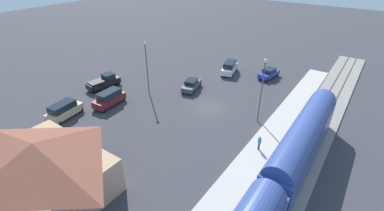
{
  "coord_description": "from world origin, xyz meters",
  "views": [
    {
      "loc": [
        -17.57,
        29.43,
        19.77
      ],
      "look_at": [
        1.33,
        2.22,
        1.0
      ],
      "focal_mm": 25.58,
      "sensor_mm": 36.0,
      "label": 1
    }
  ],
  "objects_px": {
    "suv_tan": "(64,110)",
    "light_pole_lot_center": "(147,62)",
    "sedan_charcoal": "(191,85)",
    "light_pole_near_platform": "(262,84)",
    "pedestrian_on_platform": "(259,142)",
    "station_building": "(41,168)",
    "suv_maroon": "(109,98)",
    "pickup_black": "(104,82)",
    "suv_white": "(230,67)",
    "sedan_blue": "(269,73)"
  },
  "relations": [
    {
      "from": "sedan_charcoal",
      "to": "station_building",
      "type": "bearing_deg",
      "value": 93.23
    },
    {
      "from": "pedestrian_on_platform",
      "to": "light_pole_near_platform",
      "type": "bearing_deg",
      "value": -66.21
    },
    {
      "from": "pickup_black",
      "to": "light_pole_near_platform",
      "type": "height_order",
      "value": "light_pole_near_platform"
    },
    {
      "from": "pedestrian_on_platform",
      "to": "suv_white",
      "type": "relative_size",
      "value": 0.33
    },
    {
      "from": "suv_white",
      "to": "light_pole_lot_center",
      "type": "xyz_separation_m",
      "value": [
        6.56,
        14.61,
        4.06
      ]
    },
    {
      "from": "pedestrian_on_platform",
      "to": "sedan_blue",
      "type": "height_order",
      "value": "pedestrian_on_platform"
    },
    {
      "from": "suv_tan",
      "to": "light_pole_lot_center",
      "type": "distance_m",
      "value": 13.3
    },
    {
      "from": "pedestrian_on_platform",
      "to": "suv_maroon",
      "type": "height_order",
      "value": "suv_maroon"
    },
    {
      "from": "pedestrian_on_platform",
      "to": "suv_maroon",
      "type": "relative_size",
      "value": 0.34
    },
    {
      "from": "pickup_black",
      "to": "light_pole_near_platform",
      "type": "bearing_deg",
      "value": -169.11
    },
    {
      "from": "light_pole_near_platform",
      "to": "pedestrian_on_platform",
      "type": "bearing_deg",
      "value": 113.79
    },
    {
      "from": "suv_maroon",
      "to": "light_pole_near_platform",
      "type": "distance_m",
      "value": 21.63
    },
    {
      "from": "sedan_charcoal",
      "to": "sedan_blue",
      "type": "xyz_separation_m",
      "value": [
        -8.57,
        -11.77,
        0.0
      ]
    },
    {
      "from": "pedestrian_on_platform",
      "to": "suv_maroon",
      "type": "xyz_separation_m",
      "value": [
        22.13,
        2.39,
        -0.13
      ]
    },
    {
      "from": "pedestrian_on_platform",
      "to": "light_pole_near_platform",
      "type": "height_order",
      "value": "light_pole_near_platform"
    },
    {
      "from": "suv_maroon",
      "to": "pickup_black",
      "type": "xyz_separation_m",
      "value": [
        5.43,
        -3.53,
        -0.12
      ]
    },
    {
      "from": "sedan_charcoal",
      "to": "pickup_black",
      "type": "bearing_deg",
      "value": 31.47
    },
    {
      "from": "station_building",
      "to": "pedestrian_on_platform",
      "type": "bearing_deg",
      "value": -129.3
    },
    {
      "from": "sedan_charcoal",
      "to": "light_pole_near_platform",
      "type": "relative_size",
      "value": 0.55
    },
    {
      "from": "pickup_black",
      "to": "light_pole_lot_center",
      "type": "distance_m",
      "value": 9.0
    },
    {
      "from": "sedan_blue",
      "to": "light_pole_lot_center",
      "type": "height_order",
      "value": "light_pole_lot_center"
    },
    {
      "from": "suv_maroon",
      "to": "light_pole_near_platform",
      "type": "relative_size",
      "value": 0.58
    },
    {
      "from": "light_pole_lot_center",
      "to": "sedan_charcoal",
      "type": "bearing_deg",
      "value": -133.56
    },
    {
      "from": "suv_tan",
      "to": "sedan_blue",
      "type": "xyz_separation_m",
      "value": [
        -17.71,
        -28.63,
        -0.27
      ]
    },
    {
      "from": "station_building",
      "to": "sedan_blue",
      "type": "relative_size",
      "value": 2.58
    },
    {
      "from": "light_pole_near_platform",
      "to": "light_pole_lot_center",
      "type": "height_order",
      "value": "light_pole_near_platform"
    },
    {
      "from": "station_building",
      "to": "light_pole_near_platform",
      "type": "relative_size",
      "value": 1.42
    },
    {
      "from": "sedan_charcoal",
      "to": "light_pole_near_platform",
      "type": "bearing_deg",
      "value": 167.81
    },
    {
      "from": "pedestrian_on_platform",
      "to": "light_pole_lot_center",
      "type": "xyz_separation_m",
      "value": [
        20.0,
        -3.68,
        3.92
      ]
    },
    {
      "from": "station_building",
      "to": "sedan_blue",
      "type": "xyz_separation_m",
      "value": [
        -7.13,
        -37.32,
        -2.07
      ]
    },
    {
      "from": "suv_white",
      "to": "light_pole_near_platform",
      "type": "xyz_separation_m",
      "value": [
        -10.82,
        12.36,
        4.23
      ]
    },
    {
      "from": "station_building",
      "to": "light_pole_near_platform",
      "type": "xyz_separation_m",
      "value": [
        -11.2,
        -22.81,
        2.43
      ]
    },
    {
      "from": "light_pole_near_platform",
      "to": "suv_tan",
      "type": "bearing_deg",
      "value": 32.97
    },
    {
      "from": "suv_tan",
      "to": "suv_maroon",
      "type": "bearing_deg",
      "value": -111.4
    },
    {
      "from": "station_building",
      "to": "light_pole_lot_center",
      "type": "xyz_separation_m",
      "value": [
        6.18,
        -20.56,
        2.25
      ]
    },
    {
      "from": "pickup_black",
      "to": "sedan_blue",
      "type": "height_order",
      "value": "pickup_black"
    },
    {
      "from": "sedan_charcoal",
      "to": "suv_maroon",
      "type": "bearing_deg",
      "value": 58.14
    },
    {
      "from": "suv_maroon",
      "to": "pickup_black",
      "type": "bearing_deg",
      "value": -33.0
    },
    {
      "from": "sedan_blue",
      "to": "light_pole_lot_center",
      "type": "distance_m",
      "value": 21.83
    },
    {
      "from": "pedestrian_on_platform",
      "to": "sedan_charcoal",
      "type": "relative_size",
      "value": 0.36
    },
    {
      "from": "station_building",
      "to": "pickup_black",
      "type": "distance_m",
      "value": 22.74
    },
    {
      "from": "suv_tan",
      "to": "light_pole_near_platform",
      "type": "height_order",
      "value": "light_pole_near_platform"
    },
    {
      "from": "station_building",
      "to": "light_pole_lot_center",
      "type": "bearing_deg",
      "value": -73.27
    },
    {
      "from": "suv_white",
      "to": "suv_tan",
      "type": "xyz_separation_m",
      "value": [
        10.97,
        26.49,
        0.0
      ]
    },
    {
      "from": "suv_white",
      "to": "sedan_charcoal",
      "type": "relative_size",
      "value": 1.09
    },
    {
      "from": "suv_white",
      "to": "suv_maroon",
      "type": "height_order",
      "value": "same"
    },
    {
      "from": "pedestrian_on_platform",
      "to": "light_pole_near_platform",
      "type": "xyz_separation_m",
      "value": [
        2.62,
        -5.93,
        4.1
      ]
    },
    {
      "from": "station_building",
      "to": "sedan_charcoal",
      "type": "relative_size",
      "value": 2.56
    },
    {
      "from": "station_building",
      "to": "pickup_black",
      "type": "bearing_deg",
      "value": -52.67
    },
    {
      "from": "pedestrian_on_platform",
      "to": "light_pole_near_platform",
      "type": "distance_m",
      "value": 7.67
    }
  ]
}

